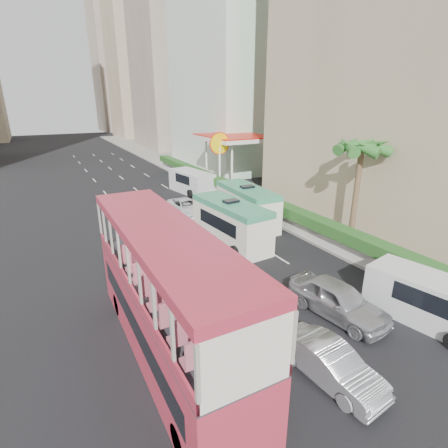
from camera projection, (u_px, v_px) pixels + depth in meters
ground_plane at (294, 310)px, 16.05m from camera, size 200.00×200.00×0.00m
double_decker_bus at (166, 294)px, 12.53m from camera, size 2.50×11.00×5.06m
car_silver_lane_a at (328, 378)px, 12.11m from camera, size 1.85×4.17×1.33m
car_silver_lane_b at (336, 315)px, 15.68m from camera, size 2.53×4.90×1.60m
car_black at (262, 333)px, 14.49m from camera, size 2.67×4.81×1.32m
van_asset at (186, 214)px, 29.61m from camera, size 2.26×4.55×1.24m
minibus_near at (231, 223)px, 23.02m from camera, size 2.67×6.62×2.87m
minibus_far at (247, 206)px, 26.73m from camera, size 2.47×6.57×2.87m
panel_van_near at (431, 301)px, 14.91m from camera, size 3.02×5.43×2.05m
panel_van_far at (192, 182)px, 35.97m from camera, size 3.11×5.84×2.22m
sidewalk at (218, 182)px, 40.77m from camera, size 6.00×120.00×0.18m
kerb_wall at (248, 203)px, 30.20m from camera, size 0.30×44.00×1.00m
hedge at (248, 194)px, 29.91m from camera, size 1.10×44.00×0.70m
palm_tree at (356, 198)px, 21.71m from camera, size 0.36×0.36×6.40m
shell_station at (234, 161)px, 38.66m from camera, size 6.50×8.00×5.50m
tower_mid at (178, 7)px, 63.78m from camera, size 16.00×16.00×50.00m
tower_far_a at (139, 43)px, 84.25m from camera, size 14.00×14.00×44.00m
tower_far_b at (119, 61)px, 103.18m from camera, size 14.00×14.00×40.00m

